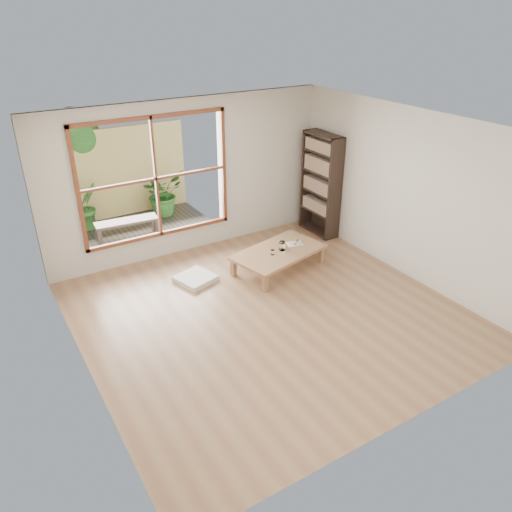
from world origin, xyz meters
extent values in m
plane|color=#9C774E|center=(0.00, 0.00, 0.00)|extent=(5.00, 5.00, 0.00)
cube|color=tan|center=(0.85, 1.00, 0.31)|extent=(1.66, 1.17, 0.05)
cube|color=tan|center=(0.27, 0.51, 0.14)|extent=(0.09, 0.09, 0.28)
cube|color=tan|center=(0.11, 1.18, 0.14)|extent=(0.09, 0.09, 0.28)
cube|color=tan|center=(1.59, 0.82, 0.14)|extent=(0.09, 0.09, 0.28)
cube|color=tan|center=(1.43, 1.49, 0.14)|extent=(0.09, 0.09, 0.28)
cube|color=white|center=(-0.49, 1.35, 0.04)|extent=(0.66, 0.66, 0.08)
cube|color=#2E1F19|center=(2.33, 1.84, 0.94)|extent=(0.30, 0.84, 1.87)
cylinder|color=silver|center=(0.91, 0.98, 0.41)|extent=(0.09, 0.09, 0.16)
cylinder|color=silver|center=(0.92, 1.03, 0.38)|extent=(0.08, 0.08, 0.11)
cylinder|color=silver|center=(0.95, 1.09, 0.37)|extent=(0.07, 0.07, 0.08)
cylinder|color=silver|center=(0.69, 0.93, 0.37)|extent=(0.06, 0.06, 0.08)
cube|color=white|center=(1.22, 1.05, 0.34)|extent=(0.29, 0.23, 0.02)
sphere|color=#49762F|center=(1.28, 1.09, 0.38)|extent=(0.06, 0.06, 0.06)
cube|color=#E45F35|center=(1.19, 1.02, 0.36)|extent=(0.05, 0.05, 0.02)
cube|color=beige|center=(1.15, 1.08, 0.35)|extent=(0.06, 0.06, 0.02)
cylinder|color=silver|center=(1.24, 1.00, 0.35)|extent=(0.14, 0.05, 0.01)
cube|color=#332C25|center=(-0.60, 3.56, 0.00)|extent=(2.80, 2.00, 0.05)
cube|color=#2E1F19|center=(-0.88, 3.39, 0.36)|extent=(1.15, 0.43, 0.05)
cube|color=#2E1F19|center=(-1.42, 3.31, 0.18)|extent=(0.07, 0.07, 0.31)
cube|color=#2E1F19|center=(-1.39, 3.56, 0.18)|extent=(0.07, 0.07, 0.31)
cube|color=#2E1F19|center=(-0.37, 3.22, 0.18)|extent=(0.07, 0.07, 0.31)
cube|color=#2E1F19|center=(-0.35, 3.47, 0.18)|extent=(0.07, 0.07, 0.31)
cube|color=tan|center=(-0.60, 4.56, 0.90)|extent=(2.80, 0.06, 1.80)
imported|color=#2C6625|center=(0.14, 4.14, 0.48)|extent=(1.04, 0.99, 0.91)
imported|color=#2C6625|center=(-1.37, 4.22, 0.48)|extent=(0.62, 0.57, 0.90)
cylinder|color=#4C3D2D|center=(-1.30, 4.86, 0.80)|extent=(0.14, 0.14, 1.60)
sphere|color=#2C6625|center=(-1.18, 4.86, 1.65)|extent=(0.84, 0.84, 0.84)
sphere|color=#2C6625|center=(-1.45, 4.94, 1.45)|extent=(0.70, 0.70, 0.70)
sphere|color=#2C6625|center=(-1.27, 4.76, 1.90)|extent=(0.64, 0.64, 0.64)
camera|label=1|loc=(-3.25, -4.97, 3.95)|focal=35.00mm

